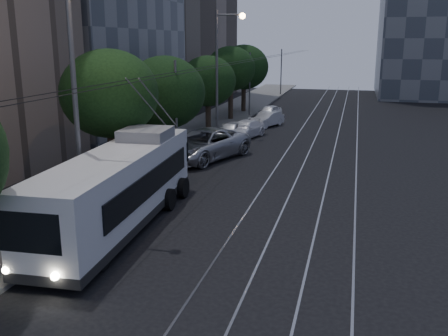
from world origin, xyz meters
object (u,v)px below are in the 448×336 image
at_px(car_white_c, 267,119).
at_px(car_white_a, 232,130).
at_px(trolleybus, 120,187).
at_px(streetlamp_far, 222,61).
at_px(car_white_d, 269,112).
at_px(car_white_b, 245,129).
at_px(pickup_silver, 204,145).
at_px(streetlamp_near, 82,48).

bearing_deg(car_white_c, car_white_a, -83.69).
xyz_separation_m(car_white_a, car_white_c, (1.60, 5.84, -0.01)).
relative_size(trolleybus, streetlamp_far, 1.25).
xyz_separation_m(trolleybus, car_white_a, (-0.20, 18.63, -0.95)).
xyz_separation_m(car_white_c, car_white_d, (-0.60, 4.66, -0.01)).
bearing_deg(car_white_a, trolleybus, -77.95).
relative_size(car_white_b, car_white_d, 1.22).
bearing_deg(pickup_silver, car_white_a, 110.55).
xyz_separation_m(pickup_silver, streetlamp_far, (-1.07, 8.24, 4.68)).
bearing_deg(car_white_c, trolleybus, -71.64).
height_order(car_white_c, streetlamp_far, streetlamp_far).
bearing_deg(car_white_a, pickup_silver, -78.56).
bearing_deg(pickup_silver, streetlamp_near, -74.73).
xyz_separation_m(car_white_b, streetlamp_far, (-1.95, 0.74, 4.97)).
bearing_deg(streetlamp_near, trolleybus, -2.58).
relative_size(pickup_silver, car_white_d, 1.86).
height_order(trolleybus, car_white_b, trolleybus).
relative_size(car_white_c, streetlamp_far, 0.40).
bearing_deg(trolleybus, car_white_d, 85.12).
bearing_deg(streetlamp_near, pickup_silver, 84.72).
bearing_deg(car_white_b, car_white_d, 105.31).
height_order(pickup_silver, car_white_c, pickup_silver).
relative_size(car_white_c, car_white_d, 1.05).
xyz_separation_m(car_white_d, streetlamp_far, (-2.08, -9.26, 5.00)).
xyz_separation_m(trolleybus, streetlamp_far, (-1.27, 19.87, 4.03)).
xyz_separation_m(car_white_b, streetlamp_near, (-1.95, -19.07, 6.13)).
height_order(car_white_b, streetlamp_near, streetlamp_near).
distance_m(car_white_d, streetlamp_near, 29.79).
bearing_deg(pickup_silver, trolleybus, -68.47).
bearing_deg(car_white_b, car_white_a, -134.20).
distance_m(streetlamp_near, streetlamp_far, 19.84).
bearing_deg(trolleybus, car_white_b, 84.67).
height_order(car_white_a, car_white_c, car_white_a).
bearing_deg(car_white_b, pickup_silver, -80.65).
distance_m(pickup_silver, car_white_a, 7.01).
distance_m(car_white_b, car_white_c, 5.39).
xyz_separation_m(car_white_a, car_white_b, (0.88, 0.50, 0.01)).
relative_size(pickup_silver, car_white_c, 1.78).
xyz_separation_m(pickup_silver, streetlamp_near, (-1.07, -11.57, 5.84)).
height_order(car_white_a, streetlamp_near, streetlamp_near).
relative_size(pickup_silver, streetlamp_near, 0.58).
relative_size(car_white_a, car_white_d, 1.02).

